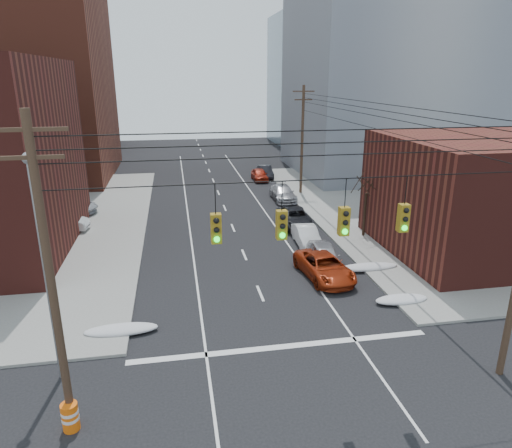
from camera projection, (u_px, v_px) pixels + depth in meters
name	position (u px, v px, depth m)	size (l,w,h in m)	color
sidewalk_ne	(502.00, 202.00, 44.66)	(40.00, 40.00, 0.15)	gray
building_brick_far	(43.00, 112.00, 77.85)	(22.00, 18.00, 12.00)	#531E19
building_office	(388.00, 70.00, 55.87)	(22.00, 20.00, 25.00)	gray
building_glass	(332.00, 81.00, 81.00)	(20.00, 18.00, 22.00)	gray
building_storefront	(504.00, 195.00, 31.63)	(16.00, 12.00, 8.00)	#531E19
utility_pole_left	(50.00, 277.00, 14.44)	(2.20, 0.28, 11.00)	#473323
utility_pole_far	(302.00, 138.00, 46.31)	(2.20, 0.28, 11.00)	#473323
traffic_signals	(313.00, 221.00, 15.43)	(17.00, 0.42, 2.02)	black
street_light	(43.00, 252.00, 17.15)	(0.44, 0.44, 9.32)	gray
bare_tree	(365.00, 208.00, 34.47)	(2.09, 2.20, 4.93)	black
snow_nw	(121.00, 330.00, 21.96)	(3.50, 1.08, 0.42)	silver
snow_ne	(401.00, 299.00, 24.93)	(3.00, 1.08, 0.42)	silver
snow_east_far	(368.00, 267.00, 29.14)	(4.00, 1.08, 0.42)	silver
red_pickup	(324.00, 267.00, 27.93)	(2.40, 5.21, 1.45)	#97290D
parked_car_a	(324.00, 256.00, 29.49)	(1.80, 4.46, 1.52)	#B2B1B7
parked_car_b	(306.00, 236.00, 33.37)	(1.47, 4.21, 1.39)	white
parked_car_c	(295.00, 218.00, 37.58)	(2.38, 5.17, 1.44)	black
parked_car_d	(283.00, 193.00, 45.44)	(2.05, 5.05, 1.47)	#A7A7AC
parked_car_e	(260.00, 175.00, 53.97)	(1.65, 4.09, 1.39)	#991F0D
parked_car_f	(265.00, 172.00, 55.54)	(1.51, 4.32, 1.42)	black
lot_car_a	(59.00, 222.00, 35.87)	(1.54, 4.43, 1.46)	silver
lot_car_b	(66.00, 206.00, 40.37)	(2.47, 5.35, 1.49)	#ABABB0
construction_barrel	(70.00, 416.00, 15.92)	(0.63, 0.63, 1.05)	#F7610D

